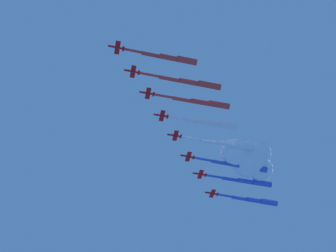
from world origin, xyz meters
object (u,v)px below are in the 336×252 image
Objects in this scene: jet_starboard_inner at (201,102)px; jet_port_outer at (239,165)px; jet_starboard_outer at (246,181)px; jet_trail_port at (254,200)px; jet_port_mid at (211,124)px; jet_lead at (169,57)px; jet_port_inner at (190,82)px; jet_starboard_mid at (227,144)px.

jet_starboard_inner reaches higher than jet_port_outer.
jet_starboard_outer is (60.25, 17.70, -0.40)m from jet_starboard_inner.
jet_trail_port is (13.90, 5.69, -1.37)m from jet_starboard_outer.
jet_trail_port is (74.15, 23.39, -1.78)m from jet_starboard_inner.
jet_port_mid is 0.91× the size of jet_port_outer.
jet_port_outer is (47.37, 12.55, -1.71)m from jet_starboard_inner.
jet_trail_port is (26.78, 10.84, -0.06)m from jet_port_outer.
jet_port_mid reaches higher than jet_port_outer.
jet_lead is 0.94× the size of jet_starboard_inner.
jet_lead is 33.12m from jet_starboard_inner.
jet_starboard_inner is at bearing -165.16° from jet_port_outer.
jet_port_inner is 1.14× the size of jet_trail_port.
jet_starboard_outer is (29.01, 9.74, -0.26)m from jet_starboard_mid.
jet_port_inner is 1.10× the size of jet_port_mid.
jet_port_inner is at bearing 6.16° from jet_lead.
jet_lead is 0.92× the size of jet_starboard_mid.
jet_port_inner is 14.72m from jet_starboard_inner.
jet_lead is 65.32m from jet_starboard_mid.
jet_lead is 110.72m from jet_trail_port.
jet_starboard_inner is 1.09× the size of jet_trail_port.
jet_starboard_mid is at bearing -164.13° from jet_port_outer.
jet_starboard_mid is (45.09, 12.66, 1.44)m from jet_port_inner.
jet_trail_port is at bearing 19.78° from jet_starboard_mid.
jet_starboard_mid is 16.85m from jet_port_outer.
jet_port_outer is 1.08× the size of jet_starboard_outer.
jet_port_outer is at bearing -157.96° from jet_trail_port.
jet_starboard_inner reaches higher than jet_trail_port.
jet_starboard_inner is 0.96× the size of jet_port_outer.
jet_port_mid is at bearing 20.33° from jet_starboard_inner.
jet_lead is at bearing -165.25° from jet_starboard_outer.
jet_starboard_mid is 1.06× the size of jet_starboard_outer.
jet_starboard_mid is (63.63, 14.66, 1.42)m from jet_lead.
jet_starboard_inner reaches higher than jet_starboard_outer.
jet_lead is 47.75m from jet_port_mid.
jet_starboard_mid is at bearing -160.22° from jet_trail_port.
jet_port_mid is at bearing 19.54° from jet_port_inner.
jet_lead is at bearing -167.03° from jet_starboard_mid.
jet_starboard_inner is 49.03m from jet_port_outer.
jet_trail_port is (60.30, 18.26, -0.67)m from jet_port_mid.
jet_starboard_inner is at bearing -165.70° from jet_starboard_mid.
jet_port_mid is 63.00m from jet_trail_port.
jet_port_mid is 0.93× the size of jet_starboard_mid.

